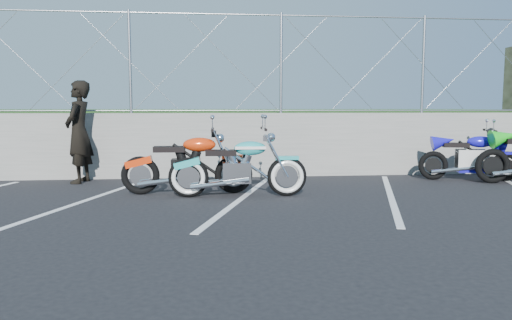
{
  "coord_description": "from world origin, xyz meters",
  "views": [
    {
      "loc": [
        -0.58,
        -6.63,
        1.42
      ],
      "look_at": [
        0.26,
        1.3,
        0.57
      ],
      "focal_mm": 35.0,
      "sensor_mm": 36.0,
      "label": 1
    }
  ],
  "objects": [
    {
      "name": "ground",
      "position": [
        0.0,
        0.0,
        0.0
      ],
      "size": [
        90.0,
        90.0,
        0.0
      ],
      "primitive_type": "plane",
      "color": "black",
      "rests_on": "ground"
    },
    {
      "name": "retaining_wall",
      "position": [
        0.0,
        3.5,
        0.65
      ],
      "size": [
        30.0,
        0.22,
        1.3
      ],
      "primitive_type": "cube",
      "color": "slate",
      "rests_on": "ground"
    },
    {
      "name": "grass_field",
      "position": [
        0.0,
        13.5,
        0.65
      ],
      "size": [
        30.0,
        20.0,
        1.3
      ],
      "primitive_type": "cube",
      "color": "#214B14",
      "rests_on": "ground"
    },
    {
      "name": "chain_link_fence",
      "position": [
        0.0,
        3.5,
        2.3
      ],
      "size": [
        28.0,
        0.03,
        2.0
      ],
      "color": "gray",
      "rests_on": "retaining_wall"
    },
    {
      "name": "parking_lines",
      "position": [
        1.2,
        1.0,
        0.0
      ],
      "size": [
        18.29,
        4.31,
        0.01
      ],
      "color": "silver",
      "rests_on": "ground"
    },
    {
      "name": "cruiser_turquoise",
      "position": [
        -0.01,
        1.18,
        0.44
      ],
      "size": [
        2.2,
        0.69,
        1.09
      ],
      "rotation": [
        0.0,
        0.0,
        -0.03
      ],
      "color": "black",
      "rests_on": "ground"
    },
    {
      "name": "naked_orange",
      "position": [
        -0.82,
        1.53,
        0.46
      ],
      "size": [
        2.14,
        0.73,
        1.07
      ],
      "rotation": [
        0.0,
        0.0,
        -0.03
      ],
      "color": "black",
      "rests_on": "ground"
    },
    {
      "name": "sportbike_blue",
      "position": [
        4.56,
        2.47,
        0.42
      ],
      "size": [
        1.87,
        0.69,
        0.99
      ],
      "rotation": [
        0.0,
        0.0,
        -0.24
      ],
      "color": "black",
      "rests_on": "ground"
    },
    {
      "name": "person_standing",
      "position": [
        -2.89,
        2.96,
        0.96
      ],
      "size": [
        0.55,
        0.76,
        1.91
      ],
      "primitive_type": "imported",
      "rotation": [
        0.0,
        0.0,
        -1.72
      ],
      "color": "black",
      "rests_on": "ground"
    }
  ]
}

